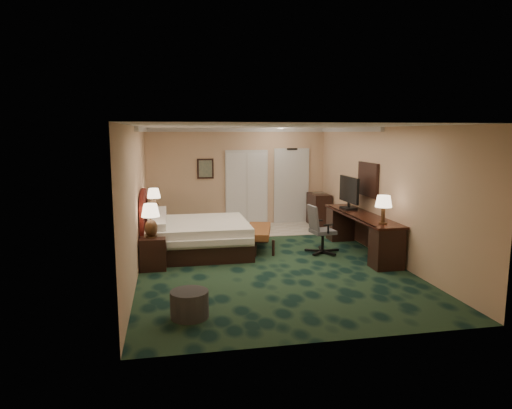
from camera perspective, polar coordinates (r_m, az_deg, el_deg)
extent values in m
cube|color=black|center=(9.40, 1.18, -6.96)|extent=(5.00, 7.50, 0.00)
cube|color=white|center=(9.04, 1.23, 9.73)|extent=(5.00, 7.50, 0.00)
cube|color=#DBAF8C|center=(12.79, -2.32, 3.46)|extent=(5.00, 0.00, 2.70)
cube|color=#DBAF8C|center=(5.57, 9.32, -3.94)|extent=(5.00, 0.00, 2.70)
cube|color=#DBAF8C|center=(8.95, -14.66, 0.77)|extent=(0.00, 7.50, 2.70)
cube|color=#DBAF8C|center=(9.95, 15.44, 1.55)|extent=(0.00, 7.50, 2.70)
cube|color=beige|center=(12.34, 2.46, -3.07)|extent=(3.20, 1.70, 0.01)
cube|color=silver|center=(13.11, 4.43, 2.26)|extent=(1.02, 0.06, 2.18)
cube|color=silver|center=(12.82, -1.18, 2.13)|extent=(1.20, 0.06, 2.10)
cube|color=#475B51|center=(12.63, -6.35, 4.48)|extent=(0.45, 0.06, 0.55)
cube|color=white|center=(10.45, 13.83, 3.06)|extent=(0.05, 0.95, 0.75)
cube|color=white|center=(9.96, -7.31, -4.08)|extent=(2.16, 2.00, 0.68)
cube|color=black|center=(8.99, -12.75, -5.90)|extent=(0.49, 0.56, 0.61)
cube|color=black|center=(11.42, -12.33, -2.66)|extent=(0.51, 0.58, 0.64)
cube|color=brown|center=(10.21, 0.33, -4.28)|extent=(0.83, 1.50, 0.48)
cylinder|color=#2D2D2D|center=(6.64, -8.31, -12.23)|extent=(0.66, 0.66, 0.39)
cube|color=black|center=(10.16, 12.97, -3.53)|extent=(0.63, 2.91, 0.84)
cube|color=black|center=(10.64, 11.54, 1.42)|extent=(0.10, 0.97, 0.75)
cube|color=black|center=(12.90, 7.86, -0.62)|extent=(0.47, 0.85, 0.89)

